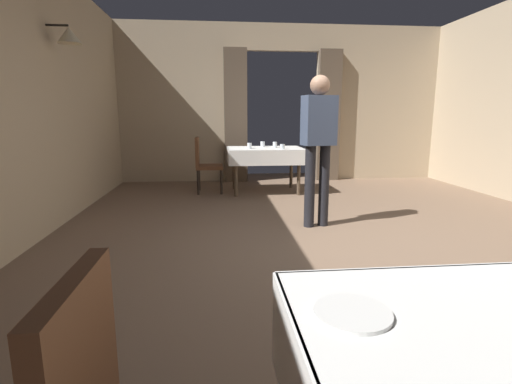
# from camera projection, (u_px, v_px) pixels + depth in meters

# --- Properties ---
(ground) EXTENTS (10.08, 10.08, 0.00)m
(ground) POSITION_uv_depth(u_px,v_px,m) (350.00, 247.00, 3.82)
(ground) COLOR #7A604C
(wall_back) EXTENTS (6.40, 0.27, 3.00)m
(wall_back) POSITION_uv_depth(u_px,v_px,m) (282.00, 104.00, 7.61)
(wall_back) COLOR tan
(wall_back) RESTS_ON ground
(dining_table_mid) EXTENTS (1.26, 0.89, 0.75)m
(dining_table_mid) POSITION_uv_depth(u_px,v_px,m) (265.00, 154.00, 6.48)
(dining_table_mid) COLOR #4C3D2D
(dining_table_mid) RESTS_ON ground
(chair_mid_left) EXTENTS (0.44, 0.44, 0.93)m
(chair_mid_left) POSITION_uv_depth(u_px,v_px,m) (205.00, 162.00, 6.46)
(chair_mid_left) COLOR black
(chair_mid_left) RESTS_ON ground
(plate_near_b) EXTENTS (0.21, 0.21, 0.01)m
(plate_near_b) POSITION_uv_depth(u_px,v_px,m) (352.00, 313.00, 1.04)
(plate_near_b) COLOR white
(plate_near_b) RESTS_ON dining_table_near
(glass_mid_a) EXTENTS (0.07, 0.07, 0.09)m
(glass_mid_a) POSITION_uv_depth(u_px,v_px,m) (249.00, 146.00, 6.31)
(glass_mid_a) COLOR silver
(glass_mid_a) RESTS_ON dining_table_mid
(glass_mid_b) EXTENTS (0.07, 0.07, 0.10)m
(glass_mid_b) POSITION_uv_depth(u_px,v_px,m) (275.00, 145.00, 6.45)
(glass_mid_b) COLOR silver
(glass_mid_b) RESTS_ON dining_table_mid
(glass_mid_c) EXTENTS (0.07, 0.07, 0.09)m
(glass_mid_c) POSITION_uv_depth(u_px,v_px,m) (263.00, 144.00, 6.66)
(glass_mid_c) COLOR silver
(glass_mid_c) RESTS_ON dining_table_mid
(glass_mid_d) EXTENTS (0.08, 0.08, 0.08)m
(glass_mid_d) POSITION_uv_depth(u_px,v_px,m) (282.00, 147.00, 6.20)
(glass_mid_d) COLOR silver
(glass_mid_d) RESTS_ON dining_table_mid
(person_waiter_by_doorway) EXTENTS (0.39, 0.28, 1.72)m
(person_waiter_by_doorway) POSITION_uv_depth(u_px,v_px,m) (318.00, 139.00, 4.37)
(person_waiter_by_doorway) COLOR black
(person_waiter_by_doorway) RESTS_ON ground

